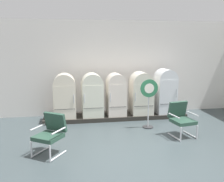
# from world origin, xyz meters

# --- Properties ---
(ground) EXTENTS (12.00, 10.00, 0.05)m
(ground) POSITION_xyz_m (0.00, 0.00, -0.03)
(ground) COLOR #384345
(back_wall) EXTENTS (11.76, 0.12, 3.25)m
(back_wall) POSITION_xyz_m (0.00, 3.66, 1.64)
(back_wall) COLOR silver
(back_wall) RESTS_ON ground
(display_plinth) EXTENTS (4.72, 0.95, 0.14)m
(display_plinth) POSITION_xyz_m (0.00, 3.02, 0.07)
(display_plinth) COLOR #2A2823
(display_plinth) RESTS_ON ground
(refrigerator_0) EXTENTS (0.68, 0.63, 1.41)m
(refrigerator_0) POSITION_xyz_m (-1.67, 2.89, 0.87)
(refrigerator_0) COLOR beige
(refrigerator_0) RESTS_ON display_plinth
(refrigerator_1) EXTENTS (0.67, 0.69, 1.40)m
(refrigerator_1) POSITION_xyz_m (-0.78, 2.92, 0.87)
(refrigerator_1) COLOR silver
(refrigerator_1) RESTS_ON display_plinth
(refrigerator_2) EXTENTS (0.60, 0.70, 1.38)m
(refrigerator_2) POSITION_xyz_m (-0.00, 2.93, 0.86)
(refrigerator_2) COLOR silver
(refrigerator_2) RESTS_ON display_plinth
(refrigerator_3) EXTENTS (0.70, 0.72, 1.40)m
(refrigerator_3) POSITION_xyz_m (0.86, 2.94, 0.87)
(refrigerator_3) COLOR silver
(refrigerator_3) RESTS_ON display_plinth
(refrigerator_4) EXTENTS (0.63, 0.70, 1.49)m
(refrigerator_4) POSITION_xyz_m (1.69, 2.93, 0.93)
(refrigerator_4) COLOR white
(refrigerator_4) RESTS_ON display_plinth
(armchair_left) EXTENTS (0.81, 0.85, 0.92)m
(armchair_left) POSITION_xyz_m (-1.95, 0.47, 0.51)
(armchair_left) COLOR silver
(armchair_left) RESTS_ON ground
(armchair_right) EXTENTS (0.69, 0.75, 0.92)m
(armchair_right) POSITION_xyz_m (1.45, 1.07, 0.51)
(armchair_right) COLOR silver
(armchair_right) RESTS_ON ground
(sign_stand) EXTENTS (0.52, 0.32, 1.46)m
(sign_stand) POSITION_xyz_m (0.77, 1.85, 0.76)
(sign_stand) COLOR #2D2D30
(sign_stand) RESTS_ON ground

